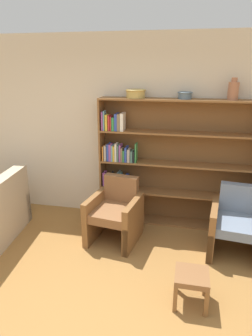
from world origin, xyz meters
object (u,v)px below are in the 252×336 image
(footstool, at_px, (192,279))
(armchair_leather, at_px, (115,213))
(bowl_sage, at_px, (136,93))
(vase_tall, at_px, (233,90))
(bowl_cream, at_px, (185,95))
(armchair_cushioned, at_px, (236,224))
(bookshelf, at_px, (164,164))

(footstool, bearing_deg, armchair_leather, 134.95)
(bowl_sage, xyz_separation_m, vase_tall, (1.28, 0.00, 0.06))
(bowl_sage, xyz_separation_m, bowl_cream, (0.67, 0.00, -0.01))
(armchair_cushioned, distance_m, footstool, 1.17)
(bowl_cream, relative_size, armchair_cushioned, 0.24)
(bookshelf, xyz_separation_m, bowl_cream, (0.24, -0.02, 1.00))
(bookshelf, bearing_deg, bowl_sage, -176.77)
(vase_tall, relative_size, armchair_cushioned, 0.33)
(armchair_leather, xyz_separation_m, footstool, (1.03, -1.03, -0.11))
(bowl_cream, bearing_deg, bowl_sage, 180.00)
(bookshelf, relative_size, armchair_cushioned, 2.68)
(bowl_sage, relative_size, vase_tall, 1.00)
(bowl_sage, height_order, vase_tall, vase_tall)
(armchair_cushioned, bearing_deg, footstool, 69.26)
(bowl_sage, xyz_separation_m, footstool, (0.87, -1.65, -1.66))
(bookshelf, bearing_deg, armchair_cushioned, -32.66)
(bowl_cream, bearing_deg, armchair_cushioned, -39.21)
(bookshelf, distance_m, bowl_cream, 1.03)
(bookshelf, relative_size, bowl_cream, 11.33)
(bowl_sage, distance_m, bowl_cream, 0.67)
(footstool, bearing_deg, armchair_cushioned, 62.13)
(armchair_leather, height_order, footstool, armchair_leather)
(footstool, bearing_deg, vase_tall, 76.10)
(bookshelf, height_order, bowl_cream, bowl_cream)
(bowl_cream, relative_size, vase_tall, 0.72)
(bowl_sage, distance_m, footstool, 2.49)
(bookshelf, distance_m, footstool, 1.84)
(armchair_cushioned, relative_size, footstool, 2.42)
(bowl_cream, bearing_deg, vase_tall, 0.00)
(bowl_cream, distance_m, footstool, 2.34)
(bowl_sage, bearing_deg, bowl_cream, 0.00)
(bookshelf, xyz_separation_m, vase_tall, (0.85, -0.02, 1.07))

